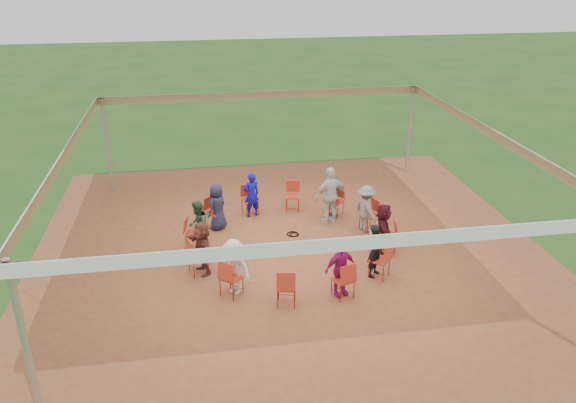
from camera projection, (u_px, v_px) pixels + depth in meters
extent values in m
plane|color=#224B17|center=(290.00, 250.00, 14.53)|extent=(80.00, 80.00, 0.00)
plane|color=brown|center=(290.00, 250.00, 14.52)|extent=(13.00, 13.00, 0.00)
cylinder|color=#B2B2B7|center=(25.00, 344.00, 8.66)|extent=(0.12, 0.12, 3.00)
cylinder|color=#B2B2B7|center=(107.00, 145.00, 17.68)|extent=(0.12, 0.12, 3.00)
cylinder|color=#B2B2B7|center=(409.00, 130.00, 19.19)|extent=(0.12, 0.12, 3.00)
plane|color=white|center=(290.00, 139.00, 13.32)|extent=(10.30, 10.30, 0.00)
cube|color=white|center=(346.00, 244.00, 8.72)|extent=(10.30, 0.03, 0.24)
cube|color=white|center=(263.00, 95.00, 18.02)|extent=(10.30, 0.03, 0.24)
cube|color=white|center=(64.00, 155.00, 12.59)|extent=(0.03, 10.30, 0.24)
cube|color=white|center=(491.00, 133.00, 14.14)|extent=(0.03, 10.30, 0.24)
imported|color=#3E101A|center=(383.00, 228.00, 14.18)|extent=(0.69, 1.29, 1.32)
imported|color=slate|center=(366.00, 209.00, 15.27)|extent=(0.67, 0.95, 1.32)
imported|color=#947E5D|center=(333.00, 196.00, 16.08)|extent=(0.84, 0.81, 1.32)
imported|color=#0D0BA1|center=(251.00, 195.00, 16.16)|extent=(0.56, 0.45, 1.32)
imported|color=#1B213C|center=(217.00, 207.00, 15.40)|extent=(0.70, 0.72, 1.32)
imported|color=#264F34|center=(198.00, 225.00, 14.33)|extent=(0.49, 0.70, 1.32)
imported|color=brown|center=(202.00, 248.00, 13.24)|extent=(0.83, 1.31, 1.32)
imported|color=beige|center=(234.00, 267.00, 12.43)|extent=(0.92, 0.88, 1.32)
imported|color=#9D1464|center=(340.00, 269.00, 12.35)|extent=(0.86, 0.62, 1.32)
imported|color=black|center=(375.00, 251.00, 13.11)|extent=(0.56, 0.57, 1.32)
imported|color=silver|center=(330.00, 196.00, 15.67)|extent=(1.08, 0.78, 1.67)
torus|color=black|center=(293.00, 234.00, 15.31)|extent=(0.34, 0.34, 0.03)
torus|color=black|center=(294.00, 235.00, 15.28)|extent=(0.27, 0.27, 0.03)
cube|color=#B7B7BC|center=(374.00, 232.00, 14.23)|extent=(0.29, 0.37, 0.02)
cube|color=#B7B7BC|center=(379.00, 228.00, 14.18)|extent=(0.13, 0.34, 0.21)
cube|color=#CCE0FF|center=(378.00, 228.00, 14.18)|extent=(0.11, 0.29, 0.18)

